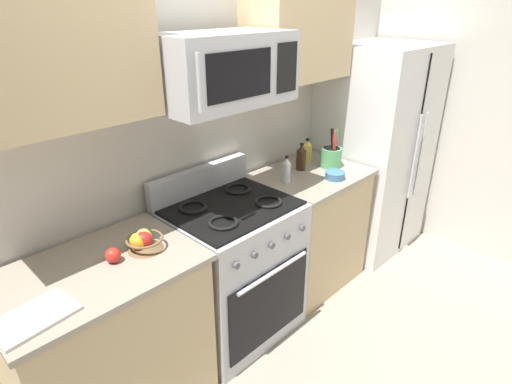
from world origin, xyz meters
TOP-DOWN VIEW (x-y plane):
  - ground_plane at (0.00, 0.00)m, footprint 16.00×16.00m
  - wall_back at (0.00, 1.07)m, footprint 8.00×0.10m
  - counter_left at (-0.86, 0.68)m, footprint 0.95×0.64m
  - range_oven at (-0.00, 0.68)m, footprint 0.76×0.68m
  - counter_right at (0.79, 0.68)m, footprint 0.79×0.64m
  - refrigerator at (1.64, 0.67)m, footprint 0.88×0.75m
  - wall_right at (2.18, 0.00)m, footprint 0.10×8.00m
  - microwave at (-0.00, 0.71)m, footprint 0.77×0.44m
  - upper_cabinets_left at (-0.87, 0.85)m, footprint 0.94×0.34m
  - upper_cabinets_right at (0.79, 0.85)m, footprint 0.78×0.34m
  - utensil_crock at (0.98, 0.65)m, footprint 0.15×0.15m
  - fruit_basket at (-0.61, 0.66)m, footprint 0.19×0.19m
  - apple_loose at (-0.78, 0.67)m, footprint 0.07×0.07m
  - cutting_board at (-1.19, 0.53)m, footprint 0.32×0.24m
  - bottle_soy at (0.78, 0.78)m, footprint 0.07×0.07m
  - bottle_oil at (0.95, 0.86)m, footprint 0.07×0.07m
  - bottle_vinegar at (0.53, 0.71)m, footprint 0.06×0.06m
  - prep_bowl at (0.81, 0.50)m, footprint 0.14×0.14m

SIDE VIEW (x-z plane):
  - ground_plane at x=0.00m, z-range 0.00..0.00m
  - counter_left at x=-0.86m, z-range 0.00..0.91m
  - counter_right at x=0.79m, z-range 0.00..0.91m
  - range_oven at x=0.00m, z-range -0.07..1.02m
  - refrigerator at x=1.64m, z-range 0.00..1.74m
  - cutting_board at x=-1.19m, z-range 0.91..0.93m
  - prep_bowl at x=0.81m, z-range 0.91..0.96m
  - apple_loose at x=-0.78m, z-range 0.91..0.98m
  - fruit_basket at x=-0.61m, z-range 0.91..1.00m
  - bottle_oil at x=0.95m, z-range 0.90..1.08m
  - utensil_crock at x=0.98m, z-range 0.84..1.15m
  - bottle_vinegar at x=0.53m, z-range 0.90..1.09m
  - bottle_soy at x=0.78m, z-range 0.90..1.10m
  - wall_back at x=0.00m, z-range 0.00..2.60m
  - wall_right at x=2.18m, z-range 0.00..2.60m
  - microwave at x=0.00m, z-range 1.53..1.90m
  - upper_cabinets_left at x=-0.87m, z-range 1.55..2.31m
  - upper_cabinets_right at x=0.79m, z-range 1.55..2.31m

